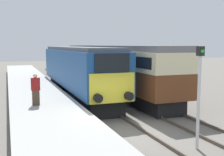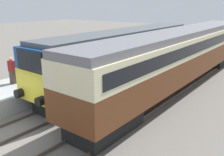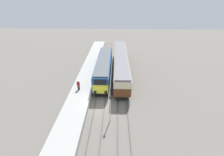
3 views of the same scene
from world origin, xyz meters
TOP-DOWN VIEW (x-y plane):
  - platform_left at (-3.30, 8.00)m, footprint 3.50×50.00m
  - rails_near_track at (0.00, 5.00)m, footprint 1.51×60.00m
  - rails_far_track at (3.40, 5.00)m, footprint 1.50×60.00m
  - locomotive at (0.00, 9.71)m, footprint 2.70×15.77m
  - passenger_carriage at (3.40, 11.73)m, footprint 2.75×21.08m
  - person_on_platform at (-3.74, 3.24)m, footprint 0.44×0.26m

SIDE VIEW (x-z plane):
  - rails_near_track at x=0.00m, z-range 0.00..0.14m
  - rails_far_track at x=3.40m, z-range 0.00..0.14m
  - platform_left at x=-3.30m, z-range 0.00..0.93m
  - person_on_platform at x=-3.74m, z-range 0.92..2.54m
  - locomotive at x=0.00m, z-range 0.25..4.10m
  - passenger_carriage at x=3.40m, z-range 0.44..4.39m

